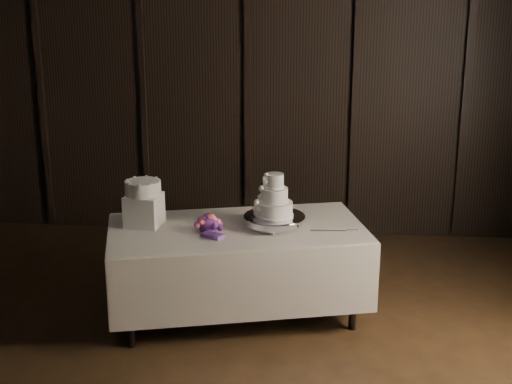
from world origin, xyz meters
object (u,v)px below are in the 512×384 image
object	(u,v)px
display_table	(237,268)
bouquet	(208,225)
small_cake	(143,188)
wedding_cake	(271,200)
cake_stand	(274,221)
box_pedestal	(144,210)

from	to	relation	value
display_table	bouquet	world-z (taller)	bouquet
display_table	small_cake	xyz separation A→B (m)	(-0.73, -0.02, 0.65)
display_table	wedding_cake	xyz separation A→B (m)	(0.27, 0.02, 0.57)
small_cake	cake_stand	bearing A→B (deg)	2.80
display_table	cake_stand	world-z (taller)	cake_stand
wedding_cake	small_cake	size ratio (longest dim) A/B	1.22
cake_stand	box_pedestal	world-z (taller)	box_pedestal
wedding_cake	small_cake	world-z (taller)	wedding_cake
bouquet	box_pedestal	distance (m)	0.54
bouquet	display_table	bearing A→B (deg)	33.42
cake_stand	bouquet	world-z (taller)	bouquet
cake_stand	bouquet	xyz separation A→B (m)	(-0.49, -0.17, 0.01)
wedding_cake	bouquet	bearing A→B (deg)	-174.50
display_table	box_pedestal	distance (m)	0.87
display_table	small_cake	distance (m)	0.98
display_table	box_pedestal	size ratio (longest dim) A/B	8.41
bouquet	small_cake	xyz separation A→B (m)	(-0.53, 0.12, 0.25)
cake_stand	bouquet	bearing A→B (deg)	-161.30
display_table	bouquet	size ratio (longest dim) A/B	5.95
bouquet	small_cake	bearing A→B (deg)	167.43
display_table	box_pedestal	world-z (taller)	box_pedestal
display_table	small_cake	size ratio (longest dim) A/B	7.83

